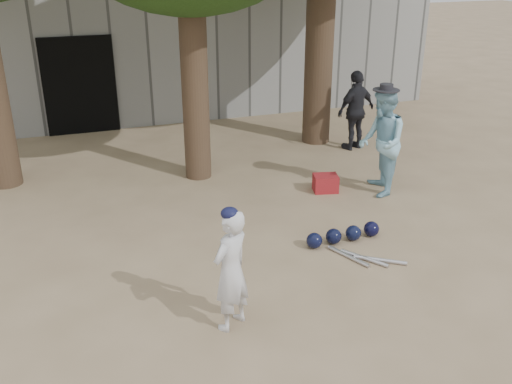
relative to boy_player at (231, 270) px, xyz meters
name	(u,v)px	position (x,y,z in m)	size (l,w,h in m)	color
ground	(238,300)	(0.22, 0.45, -0.72)	(70.00, 70.00, 0.00)	#937C5E
boy_player	(231,270)	(0.00, 0.00, 0.00)	(0.52, 0.34, 1.44)	silver
spectator_blue	(382,142)	(3.57, 2.80, 0.21)	(0.90, 0.70, 1.86)	#86BCD0
spectator_dark	(356,110)	(4.37, 5.11, 0.12)	(0.98, 0.41, 1.67)	black
red_bag	(326,183)	(2.74, 3.18, -0.57)	(0.42, 0.32, 0.30)	#A3152E
back_building	(117,48)	(0.22, 10.79, 0.78)	(16.00, 5.24, 3.00)	gray
helmet_row	(343,235)	(2.15, 1.37, -0.60)	(1.19, 0.28, 0.23)	black
bat_pile	(364,258)	(2.17, 0.79, -0.69)	(0.83, 0.82, 0.06)	#B3B2B9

